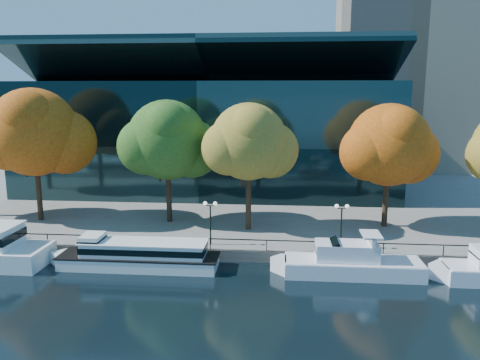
# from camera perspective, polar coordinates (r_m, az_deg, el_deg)

# --- Properties ---
(ground) EXTENTS (160.00, 160.00, 0.00)m
(ground) POSITION_cam_1_polar(r_m,az_deg,el_deg) (39.32, -4.35, -11.31)
(ground) COLOR black
(ground) RESTS_ON ground
(promenade) EXTENTS (90.00, 67.08, 1.00)m
(promenade) POSITION_cam_1_polar(r_m,az_deg,el_deg) (73.95, 0.19, -0.37)
(promenade) COLOR slate
(promenade) RESTS_ON ground
(railing) EXTENTS (88.20, 0.08, 0.99)m
(railing) POSITION_cam_1_polar(r_m,az_deg,el_deg) (41.67, -3.66, -7.17)
(railing) COLOR black
(railing) RESTS_ON promenade
(convention_building) EXTENTS (50.00, 24.57, 21.43)m
(convention_building) POSITION_cam_1_polar(r_m,az_deg,el_deg) (68.76, -3.47, 5.51)
(convention_building) COLOR black
(convention_building) RESTS_ON ground
(tour_boat) EXTENTS (14.78, 3.30, 2.81)m
(tour_boat) POSITION_cam_1_polar(r_m,az_deg,el_deg) (41.10, -12.69, -8.78)
(tour_boat) COLOR white
(tour_boat) RESTS_ON ground
(cruiser_near) EXTENTS (12.25, 3.15, 3.55)m
(cruiser_near) POSITION_cam_1_polar(r_m,az_deg,el_deg) (39.54, 12.91, -9.72)
(cruiser_near) COLOR white
(cruiser_near) RESTS_ON ground
(tree_1) EXTENTS (11.58, 9.49, 14.16)m
(tree_1) POSITION_cam_1_polar(r_m,az_deg,el_deg) (53.85, -23.65, 5.14)
(tree_1) COLOR black
(tree_1) RESTS_ON promenade
(tree_2) EXTENTS (10.44, 8.56, 12.95)m
(tree_2) POSITION_cam_1_polar(r_m,az_deg,el_deg) (49.35, -8.67, 4.63)
(tree_2) COLOR black
(tree_2) RESTS_ON promenade
(tree_3) EXTENTS (9.52, 7.81, 12.72)m
(tree_3) POSITION_cam_1_polar(r_m,az_deg,el_deg) (45.93, 1.25, 4.48)
(tree_3) COLOR black
(tree_3) RESTS_ON promenade
(tree_4) EXTENTS (10.39, 8.52, 12.62)m
(tree_4) POSITION_cam_1_polar(r_m,az_deg,el_deg) (49.40, 17.87, 3.88)
(tree_4) COLOR black
(tree_4) RESTS_ON promenade
(lamp_1) EXTENTS (1.26, 0.36, 4.03)m
(lamp_1) POSITION_cam_1_polar(r_m,az_deg,el_deg) (42.31, -3.64, -4.02)
(lamp_1) COLOR black
(lamp_1) RESTS_ON promenade
(lamp_2) EXTENTS (1.26, 0.36, 4.03)m
(lamp_2) POSITION_cam_1_polar(r_m,az_deg,el_deg) (42.20, 12.28, -4.28)
(lamp_2) COLOR black
(lamp_2) RESTS_ON promenade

